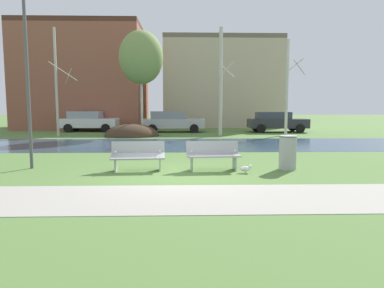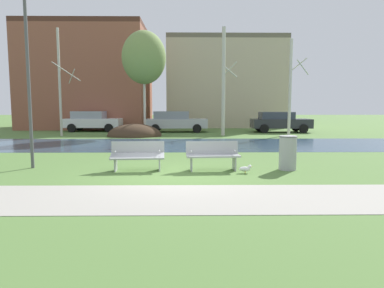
{
  "view_description": "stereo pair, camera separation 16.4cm",
  "coord_description": "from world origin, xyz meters",
  "px_view_note": "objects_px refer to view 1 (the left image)",
  "views": [
    {
      "loc": [
        0.2,
        -9.41,
        1.93
      ],
      "look_at": [
        0.51,
        1.69,
        0.72
      ],
      "focal_mm": 32.55,
      "sensor_mm": 36.0,
      "label": 1
    },
    {
      "loc": [
        0.36,
        -9.41,
        1.93
      ],
      "look_at": [
        0.51,
        1.69,
        0.72
      ],
      "focal_mm": 32.55,
      "sensor_mm": 36.0,
      "label": 2
    }
  ],
  "objects_px": {
    "streetlamp": "(26,41)",
    "parked_hatch_third_dark": "(276,121)",
    "trash_bin": "(288,152)",
    "parked_van_nearest_white": "(89,121)",
    "bench_right": "(213,155)",
    "bench_left": "(138,155)",
    "seagull": "(246,169)",
    "parked_sedan_second_silver": "(172,121)"
  },
  "relations": [
    {
      "from": "parked_van_nearest_white",
      "to": "parked_sedan_second_silver",
      "type": "distance_m",
      "value": 6.47
    },
    {
      "from": "bench_right",
      "to": "parked_hatch_third_dark",
      "type": "bearing_deg",
      "value": 68.47
    },
    {
      "from": "trash_bin",
      "to": "seagull",
      "type": "relative_size",
      "value": 2.65
    },
    {
      "from": "trash_bin",
      "to": "streetlamp",
      "type": "relative_size",
      "value": 0.18
    },
    {
      "from": "bench_right",
      "to": "trash_bin",
      "type": "xyz_separation_m",
      "value": [
        2.29,
        0.06,
        0.07
      ]
    },
    {
      "from": "seagull",
      "to": "streetlamp",
      "type": "distance_m",
      "value": 7.62
    },
    {
      "from": "trash_bin",
      "to": "parked_van_nearest_white",
      "type": "xyz_separation_m",
      "value": [
        -10.4,
        16.5,
        0.28
      ]
    },
    {
      "from": "seagull",
      "to": "streetlamp",
      "type": "xyz_separation_m",
      "value": [
        -6.55,
        0.94,
        3.77
      ]
    },
    {
      "from": "trash_bin",
      "to": "parked_hatch_third_dark",
      "type": "bearing_deg",
      "value": 76.06
    },
    {
      "from": "streetlamp",
      "to": "parked_van_nearest_white",
      "type": "bearing_deg",
      "value": 98.73
    },
    {
      "from": "seagull",
      "to": "parked_hatch_third_dark",
      "type": "bearing_deg",
      "value": 71.96
    },
    {
      "from": "bench_right",
      "to": "parked_hatch_third_dark",
      "type": "height_order",
      "value": "parked_hatch_third_dark"
    },
    {
      "from": "trash_bin",
      "to": "bench_left",
      "type": "bearing_deg",
      "value": -179.24
    },
    {
      "from": "streetlamp",
      "to": "trash_bin",
      "type": "bearing_deg",
      "value": -2.98
    },
    {
      "from": "bench_right",
      "to": "trash_bin",
      "type": "height_order",
      "value": "trash_bin"
    },
    {
      "from": "streetlamp",
      "to": "parked_van_nearest_white",
      "type": "height_order",
      "value": "streetlamp"
    },
    {
      "from": "bench_left",
      "to": "seagull",
      "type": "xyz_separation_m",
      "value": [
        3.18,
        -0.47,
        -0.34
      ]
    },
    {
      "from": "streetlamp",
      "to": "parked_hatch_third_dark",
      "type": "relative_size",
      "value": 1.37
    },
    {
      "from": "parked_van_nearest_white",
      "to": "parked_sedan_second_silver",
      "type": "xyz_separation_m",
      "value": [
        6.42,
        -0.76,
        0.0
      ]
    },
    {
      "from": "bench_right",
      "to": "seagull",
      "type": "distance_m",
      "value": 1.09
    },
    {
      "from": "bench_right",
      "to": "streetlamp",
      "type": "xyz_separation_m",
      "value": [
        -5.64,
        0.47,
        3.43
      ]
    },
    {
      "from": "parked_van_nearest_white",
      "to": "parked_sedan_second_silver",
      "type": "relative_size",
      "value": 0.91
    },
    {
      "from": "bench_right",
      "to": "parked_sedan_second_silver",
      "type": "height_order",
      "value": "parked_sedan_second_silver"
    },
    {
      "from": "bench_left",
      "to": "seagull",
      "type": "height_order",
      "value": "bench_left"
    },
    {
      "from": "bench_right",
      "to": "parked_van_nearest_white",
      "type": "xyz_separation_m",
      "value": [
        -8.11,
        16.56,
        0.34
      ]
    },
    {
      "from": "parked_sedan_second_silver",
      "to": "streetlamp",
      "type": "bearing_deg",
      "value": -104.47
    },
    {
      "from": "bench_left",
      "to": "parked_sedan_second_silver",
      "type": "distance_m",
      "value": 15.81
    },
    {
      "from": "bench_right",
      "to": "seagull",
      "type": "bearing_deg",
      "value": -27.13
    },
    {
      "from": "bench_right",
      "to": "seagull",
      "type": "xyz_separation_m",
      "value": [
        0.92,
        -0.47,
        -0.34
      ]
    },
    {
      "from": "bench_left",
      "to": "parked_van_nearest_white",
      "type": "xyz_separation_m",
      "value": [
        -5.84,
        16.56,
        0.34
      ]
    },
    {
      "from": "bench_right",
      "to": "parked_sedan_second_silver",
      "type": "xyz_separation_m",
      "value": [
        -1.68,
        15.8,
        0.34
      ]
    },
    {
      "from": "seagull",
      "to": "parked_hatch_third_dark",
      "type": "xyz_separation_m",
      "value": [
        5.22,
        16.03,
        0.67
      ]
    },
    {
      "from": "bench_left",
      "to": "streetlamp",
      "type": "height_order",
      "value": "streetlamp"
    },
    {
      "from": "bench_left",
      "to": "parked_hatch_third_dark",
      "type": "distance_m",
      "value": 17.69
    },
    {
      "from": "parked_van_nearest_white",
      "to": "parked_sedan_second_silver",
      "type": "bearing_deg",
      "value": -6.75
    },
    {
      "from": "bench_left",
      "to": "parked_sedan_second_silver",
      "type": "bearing_deg",
      "value": 87.89
    },
    {
      "from": "bench_right",
      "to": "parked_sedan_second_silver",
      "type": "relative_size",
      "value": 0.35
    },
    {
      "from": "parked_sedan_second_silver",
      "to": "parked_hatch_third_dark",
      "type": "bearing_deg",
      "value": -1.77
    },
    {
      "from": "bench_right",
      "to": "trash_bin",
      "type": "bearing_deg",
      "value": 1.52
    },
    {
      "from": "streetlamp",
      "to": "parked_hatch_third_dark",
      "type": "xyz_separation_m",
      "value": [
        11.77,
        15.09,
        -3.1
      ]
    },
    {
      "from": "trash_bin",
      "to": "streetlamp",
      "type": "distance_m",
      "value": 8.62
    },
    {
      "from": "streetlamp",
      "to": "parked_sedan_second_silver",
      "type": "height_order",
      "value": "streetlamp"
    }
  ]
}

